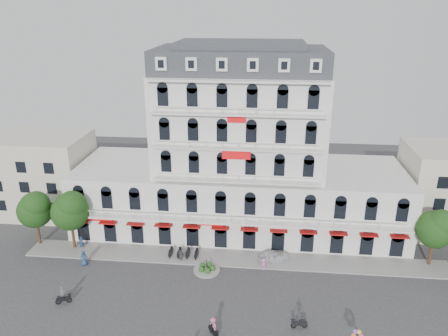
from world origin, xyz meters
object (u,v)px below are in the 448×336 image
parked_car (274,256)px  rider_northeast (300,320)px  rider_center (213,326)px  rider_west (63,296)px

parked_car → rider_northeast: size_ratio=2.03×
rider_center → parked_car: bearing=124.0°
parked_car → rider_west: (-22.43, -10.50, 0.23)m
rider_west → rider_center: 16.88m
rider_west → rider_center: (16.55, -3.29, 0.19)m
parked_car → rider_northeast: (2.46, -11.84, 0.27)m
rider_west → parked_car: bearing=2.5°
parked_car → rider_west: size_ratio=1.94×
parked_car → rider_northeast: bearing=168.8°
rider_northeast → rider_west: bearing=-10.9°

